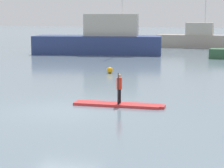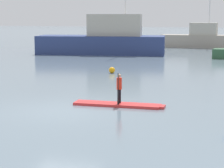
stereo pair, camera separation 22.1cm
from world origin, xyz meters
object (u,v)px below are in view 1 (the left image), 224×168
at_px(mooring_buoy_mid, 110,70).
at_px(paddler_child_solo, 119,87).
at_px(fishing_boat_green_midground, 198,39).
at_px(paddleboard_near, 119,105).
at_px(fishing_boat_white_large, 101,40).

bearing_deg(mooring_buoy_mid, paddler_child_solo, -70.14).
bearing_deg(mooring_buoy_mid, fishing_boat_green_midground, 83.47).
xyz_separation_m(paddleboard_near, fishing_boat_green_midground, (-0.62, 32.55, 0.93)).
distance_m(fishing_boat_green_midground, mooring_buoy_mid, 23.56).
bearing_deg(fishing_boat_green_midground, paddler_child_solo, -88.88).
bearing_deg(fishing_boat_white_large, paddler_child_solo, -69.41).
distance_m(paddler_child_solo, fishing_boat_green_midground, 32.57).
relative_size(paddler_child_solo, fishing_boat_green_midground, 0.14).
distance_m(paddleboard_near, fishing_boat_green_midground, 32.57).
bearing_deg(paddler_child_solo, paddleboard_near, 135.24).
bearing_deg(fishing_boat_white_large, mooring_buoy_mid, -68.88).
height_order(fishing_boat_white_large, mooring_buoy_mid, fishing_boat_white_large).
bearing_deg(paddler_child_solo, fishing_boat_green_midground, 91.12).
height_order(paddler_child_solo, mooring_buoy_mid, paddler_child_solo).
distance_m(paddler_child_solo, fishing_boat_white_large, 23.29).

